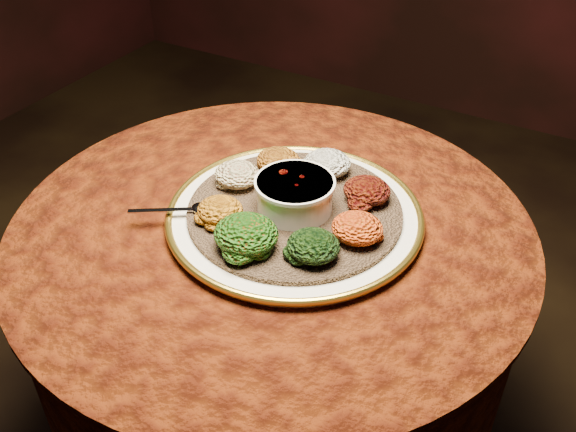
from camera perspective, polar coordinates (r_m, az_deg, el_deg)
The scene contains 13 objects.
table at distance 1.29m, azimuth -1.37°, elevation -6.85°, with size 0.96×0.96×0.73m.
platter at distance 1.17m, azimuth 0.59°, elevation 0.06°, with size 0.50×0.50×0.02m.
injera at distance 1.16m, azimuth 0.59°, elevation 0.48°, with size 0.39×0.39×0.01m, color brown.
stew_bowl at distance 1.14m, azimuth 0.61°, elevation 2.09°, with size 0.14×0.14×0.06m.
spoon at distance 1.16m, azimuth -8.10°, elevation 0.63°, with size 0.14×0.09×0.01m.
portion_ayib at distance 1.25m, azimuth 3.52°, elevation 4.72°, with size 0.09×0.09×0.04m, color silver.
portion_kitfo at distance 1.18m, azimuth 7.03°, elevation 2.27°, with size 0.09×0.08×0.04m, color black.
portion_tikil at distance 1.09m, azimuth 6.18°, elevation -1.08°, with size 0.09×0.08×0.04m, color #C87210.
portion_gomen at distance 1.05m, azimuth 2.26°, elevation -2.67°, with size 0.09×0.08×0.04m, color black.
portion_mixveg at distance 1.06m, azimuth -3.74°, elevation -1.63°, with size 0.11×0.10×0.05m, color #932609.
portion_kik at distance 1.13m, azimuth -6.05°, elevation 0.51°, with size 0.08×0.08×0.04m, color #C17011.
portion_timatim at distance 1.22m, azimuth -4.54°, elevation 3.71°, with size 0.09×0.08×0.04m, color maroon.
portion_shiro at distance 1.26m, azimuth -0.88°, elevation 4.98°, with size 0.09×0.08×0.04m, color #945511.
Camera 1 is at (0.48, -0.80, 1.45)m, focal length 40.00 mm.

